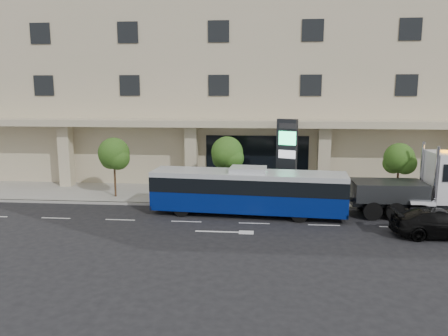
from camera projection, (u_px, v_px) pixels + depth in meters
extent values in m
plane|color=black|center=(255.00, 216.00, 26.86)|extent=(120.00, 120.00, 0.00)
cube|color=gray|center=(256.00, 196.00, 31.75)|extent=(120.00, 6.00, 0.15)
cube|color=gray|center=(255.00, 206.00, 28.81)|extent=(120.00, 0.30, 0.15)
cube|color=#C3B192|center=(259.00, 64.00, 40.30)|extent=(60.00, 15.00, 20.00)
cube|color=#C3B192|center=(257.00, 123.00, 32.61)|extent=(60.00, 2.80, 0.50)
cube|color=black|center=(257.00, 161.00, 34.30)|extent=(8.00, 0.12, 4.00)
cube|color=#C3B192|center=(66.00, 155.00, 34.35)|extent=(0.90, 0.90, 4.90)
cube|color=#C3B192|center=(191.00, 157.00, 33.50)|extent=(0.90, 0.90, 4.90)
cube|color=#C3B192|center=(324.00, 158.00, 32.64)|extent=(0.90, 0.90, 4.90)
cylinder|color=#422B19|center=(115.00, 177.00, 30.97)|extent=(0.14, 0.14, 2.80)
sphere|color=#184112|center=(114.00, 153.00, 30.67)|extent=(2.20, 2.20, 2.20)
sphere|color=#184112|center=(118.00, 158.00, 30.50)|extent=(1.65, 1.65, 1.65)
sphere|color=#184112|center=(111.00, 158.00, 30.96)|extent=(1.54, 1.54, 1.54)
cylinder|color=#422B19|center=(227.00, 178.00, 30.28)|extent=(0.14, 0.14, 2.94)
sphere|color=#184112|center=(227.00, 152.00, 29.96)|extent=(2.20, 2.20, 2.20)
sphere|color=#184112|center=(232.00, 158.00, 29.79)|extent=(1.65, 1.65, 1.65)
sphere|color=#184112|center=(223.00, 158.00, 30.25)|extent=(1.54, 1.54, 1.54)
cylinder|color=#422B19|center=(397.00, 183.00, 29.31)|extent=(0.14, 0.14, 2.73)
sphere|color=#184112|center=(399.00, 158.00, 29.02)|extent=(2.00, 2.00, 2.00)
sphere|color=#184112|center=(405.00, 163.00, 28.84)|extent=(1.50, 1.50, 1.50)
sphere|color=#184112|center=(393.00, 163.00, 29.31)|extent=(1.40, 1.40, 1.40)
cylinder|color=black|center=(182.00, 209.00, 26.71)|extent=(1.01, 0.38, 0.99)
cylinder|color=black|center=(190.00, 200.00, 28.73)|extent=(1.01, 0.38, 0.99)
cylinder|color=black|center=(299.00, 214.00, 25.54)|extent=(1.01, 0.38, 0.99)
cylinder|color=black|center=(299.00, 205.00, 27.56)|extent=(1.01, 0.38, 0.99)
cube|color=navy|center=(248.00, 200.00, 26.99)|extent=(12.03, 3.42, 1.19)
cube|color=black|center=(248.00, 184.00, 26.81)|extent=(12.04, 3.46, 0.89)
cube|color=silver|center=(248.00, 174.00, 26.70)|extent=(12.03, 3.42, 0.30)
cube|color=silver|center=(248.00, 169.00, 26.65)|extent=(2.30, 1.75, 0.30)
cube|color=#2D3033|center=(157.00, 204.00, 28.05)|extent=(0.34, 2.48, 0.30)
cube|color=#2D3033|center=(345.00, 212.00, 26.11)|extent=(0.34, 2.48, 0.30)
cube|color=#2D3033|center=(423.00, 203.00, 26.71)|extent=(8.68, 1.15, 0.41)
cube|color=white|center=(447.00, 177.00, 26.32)|extent=(2.08, 2.58, 2.96)
cylinder|color=silver|center=(436.00, 176.00, 25.25)|extent=(0.19, 0.19, 3.47)
cylinder|color=silver|center=(422.00, 169.00, 27.45)|extent=(0.19, 0.19, 3.47)
cube|color=#2D3033|center=(388.00, 191.00, 26.73)|extent=(4.32, 2.51, 1.12)
cube|color=#2D3033|center=(347.00, 199.00, 27.01)|extent=(1.64, 0.31, 0.22)
cube|color=#2D3033|center=(336.00, 206.00, 27.12)|extent=(0.28, 1.84, 0.18)
cylinder|color=black|center=(395.00, 211.00, 25.84)|extent=(1.13, 0.34, 1.12)
cylinder|color=black|center=(385.00, 202.00, 27.94)|extent=(1.13, 0.34, 1.12)
cylinder|color=black|center=(373.00, 211.00, 25.93)|extent=(1.13, 0.34, 1.12)
cylinder|color=black|center=(364.00, 202.00, 28.04)|extent=(1.13, 0.34, 1.12)
imported|color=black|center=(441.00, 223.00, 22.97)|extent=(5.15, 2.21, 1.48)
cube|color=black|center=(287.00, 159.00, 30.30)|extent=(1.46, 0.94, 5.55)
cube|color=#25E081|center=(287.00, 138.00, 29.79)|extent=(1.14, 0.50, 0.92)
cube|color=silver|center=(287.00, 154.00, 29.98)|extent=(1.14, 0.50, 0.55)
cube|color=#262628|center=(288.00, 126.00, 29.64)|extent=(1.14, 0.50, 0.37)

